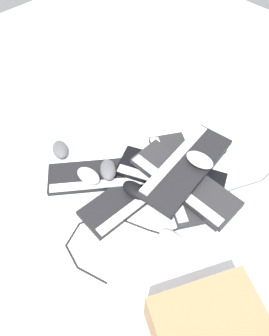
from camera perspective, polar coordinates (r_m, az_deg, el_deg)
The scene contains 16 objects.
ground_plane at distance 1.43m, azimuth 0.71°, elevation 0.32°, with size 3.20×3.20×0.00m, color silver.
keyboard_0 at distance 1.44m, azimuth 7.65°, elevation 0.97°, with size 0.46×0.22×0.03m.
keyboard_1 at distance 1.39m, azimuth -5.87°, elevation -1.33°, with size 0.44×0.39×0.03m.
keyboard_2 at distance 1.33m, azimuth -0.49°, elevation -4.58°, with size 0.45×0.17×0.03m.
keyboard_3 at distance 1.35m, azimuth 6.30°, elevation -1.12°, with size 0.33×0.46×0.03m.
keyboard_4 at distance 1.32m, azimuth 7.84°, elevation -1.38°, with size 0.36×0.45×0.03m.
keyboard_5 at distance 1.27m, azimuth 8.62°, elevation -2.40°, with size 0.16×0.44×0.03m.
keyboard_6 at distance 1.27m, azimuth 9.07°, elevation 0.25°, with size 0.46×0.21×0.03m.
mouse_0 at distance 1.26m, azimuth 11.29°, elevation 1.39°, with size 0.11×0.07×0.04m, color silver.
mouse_1 at distance 1.23m, azimuth 6.54°, elevation -12.29°, with size 0.11×0.07×0.04m, color #B7B7BC.
mouse_2 at distance 1.50m, azimuth -12.82°, elevation 3.16°, with size 0.11×0.07×0.04m, color #4C4C51.
mouse_3 at distance 1.35m, azimuth -8.03°, elevation -1.34°, with size 0.11×0.07×0.04m, color #B7B7BC.
mouse_4 at distance 1.30m, azimuth 0.01°, elevation -3.84°, with size 0.11×0.07×0.04m, color black.
mouse_5 at distance 1.36m, azimuth -4.63°, elevation -0.30°, with size 0.11×0.07×0.04m, color #4C4C51.
cable_0 at distance 1.25m, azimuth -3.42°, elevation -11.81°, with size 0.43×0.31×0.01m.
cardboard_box at distance 1.08m, azimuth 12.55°, elevation -25.64°, with size 0.31×0.23×0.18m, color olive.
Camera 1 is at (-0.62, -0.62, 1.13)m, focal length 35.00 mm.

